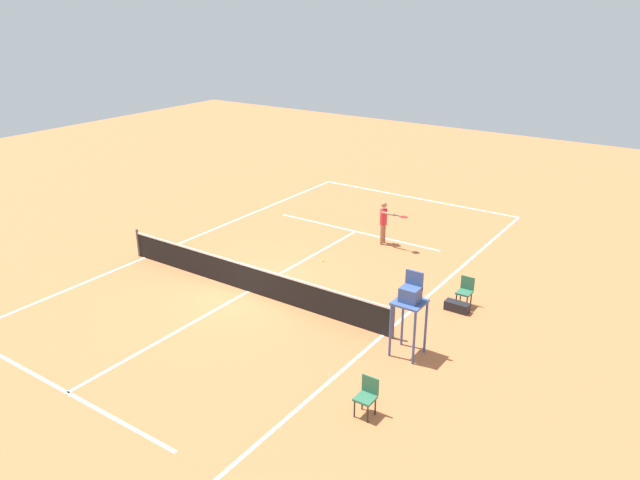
% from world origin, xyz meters
% --- Properties ---
extents(ground_plane, '(60.00, 60.00, 0.00)m').
position_xyz_m(ground_plane, '(0.00, 0.00, 0.00)').
color(ground_plane, '#C66B3D').
extents(court_lines, '(10.25, 24.98, 0.01)m').
position_xyz_m(court_lines, '(0.00, 0.00, 0.00)').
color(court_lines, white).
rests_on(court_lines, ground).
extents(tennis_net, '(10.85, 0.10, 1.07)m').
position_xyz_m(tennis_net, '(0.00, 0.00, 0.50)').
color(tennis_net, '#4C4C51').
rests_on(tennis_net, ground).
extents(player_serving, '(1.28, 0.58, 1.73)m').
position_xyz_m(player_serving, '(-1.64, -6.27, 1.03)').
color(player_serving, '#9E704C').
rests_on(player_serving, ground).
extents(tennis_ball, '(0.07, 0.07, 0.07)m').
position_xyz_m(tennis_ball, '(-0.64, -3.47, 0.03)').
color(tennis_ball, '#CCE033').
rests_on(tennis_ball, ground).
extents(umpire_chair, '(0.80, 0.80, 2.41)m').
position_xyz_m(umpire_chair, '(-6.10, 0.50, 1.61)').
color(umpire_chair, '#38518C').
rests_on(umpire_chair, ground).
extents(courtside_chair_near, '(0.44, 0.46, 0.95)m').
position_xyz_m(courtside_chair_near, '(-6.51, 3.41, 0.53)').
color(courtside_chair_near, '#262626').
rests_on(courtside_chair_near, ground).
extents(courtside_chair_mid, '(0.44, 0.46, 0.95)m').
position_xyz_m(courtside_chair_mid, '(-6.30, -3.08, 0.53)').
color(courtside_chair_mid, '#262626').
rests_on(courtside_chair_mid, ground).
extents(equipment_bag, '(0.76, 0.32, 0.30)m').
position_xyz_m(equipment_bag, '(-6.25, -2.60, 0.15)').
color(equipment_bag, black).
rests_on(equipment_bag, ground).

